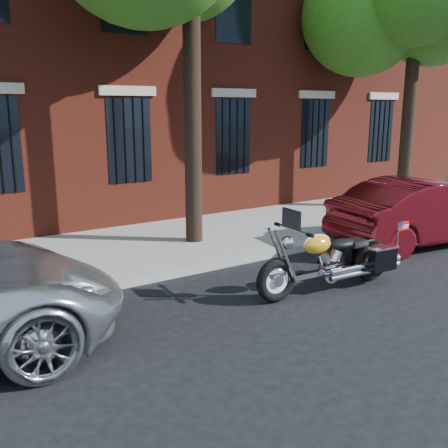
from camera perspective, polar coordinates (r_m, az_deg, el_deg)
ground at (r=8.34m, az=3.72°, el=-7.64°), size 120.00×120.00×0.00m
curb at (r=9.39m, az=-1.38°, el=-4.74°), size 40.00×0.16×0.15m
sidewalk at (r=10.96m, az=-6.61°, el=-2.21°), size 40.00×3.60×0.15m
building at (r=17.21m, az=-18.40°, el=22.66°), size 26.00×10.08×12.00m
motorcycle at (r=8.43m, az=12.46°, el=-4.19°), size 2.84×0.91×1.44m
car_maroon at (r=11.88m, az=21.97°, el=1.35°), size 4.59×2.10×1.46m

